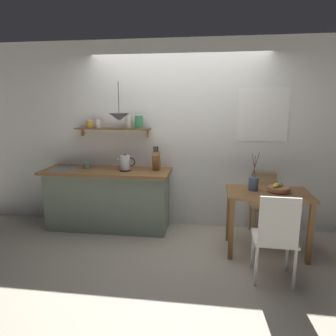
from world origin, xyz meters
TOP-DOWN VIEW (x-y plane):
  - ground_plane at (0.00, 0.00)m, footprint 14.00×14.00m
  - back_wall at (0.20, 0.65)m, footprint 6.80×0.11m
  - kitchen_counter at (-1.00, 0.32)m, footprint 1.83×0.63m
  - wall_shelf at (-0.87, 0.49)m, footprint 1.10×0.20m
  - dining_table at (1.18, -0.13)m, footprint 0.98×0.61m
  - dining_chair_near at (1.14, -0.83)m, footprint 0.44×0.44m
  - dining_chair_far at (1.24, 0.41)m, footprint 0.40×0.43m
  - fruit_bowl at (1.30, -0.11)m, footprint 0.26×0.26m
  - twig_vase at (1.00, -0.08)m, footprint 0.12×0.12m
  - electric_kettle at (-0.71, 0.28)m, footprint 0.25×0.17m
  - knife_block at (-0.29, 0.38)m, footprint 0.09×0.21m
  - coffee_mug_by_sink at (-1.32, 0.35)m, footprint 0.13×0.09m
  - pendant_lamp at (-0.77, 0.24)m, footprint 0.28×0.28m

SIDE VIEW (x-z plane):
  - ground_plane at x=0.00m, z-range 0.00..0.00m
  - kitchen_counter at x=-1.00m, z-range 0.01..0.89m
  - dining_chair_far at x=1.24m, z-range 0.05..0.91m
  - dining_chair_near at x=1.14m, z-range 0.05..1.00m
  - dining_table at x=1.18m, z-range 0.24..1.01m
  - fruit_bowl at x=1.30m, z-range 0.75..0.87m
  - twig_vase at x=1.00m, z-range 0.62..1.10m
  - coffee_mug_by_sink at x=-1.32m, z-range 0.89..0.97m
  - electric_kettle at x=-0.71m, z-range 0.87..1.11m
  - knife_block at x=-0.29m, z-range 0.85..1.20m
  - back_wall at x=0.20m, z-range 0.00..2.70m
  - wall_shelf at x=-0.87m, z-range 1.35..1.67m
  - pendant_lamp at x=-0.77m, z-range 1.38..1.90m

